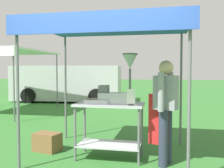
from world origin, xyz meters
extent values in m
plane|color=#33702D|center=(0.00, 6.00, 0.00)|extent=(70.00, 70.00, 0.00)
cylinder|color=slate|center=(-1.16, 0.06, 1.09)|extent=(0.04, 0.04, 2.18)
cylinder|color=slate|center=(1.24, 0.06, 1.09)|extent=(0.04, 0.04, 2.18)
cylinder|color=slate|center=(-1.16, 1.88, 1.09)|extent=(0.04, 0.04, 2.18)
cylinder|color=slate|center=(1.24, 1.88, 1.09)|extent=(0.04, 0.04, 2.18)
cube|color=blue|center=(0.04, 0.97, 2.21)|extent=(2.59, 2.02, 0.05)
cube|color=blue|center=(0.04, -0.03, 2.07)|extent=(2.59, 0.02, 0.24)
cube|color=#B7B7BC|center=(0.04, 0.82, 0.90)|extent=(1.12, 0.60, 0.04)
cube|color=#B7B7BC|center=(0.04, 0.82, 0.23)|extent=(1.03, 0.55, 0.02)
cylinder|color=slate|center=(-0.47, 0.57, 0.44)|extent=(0.04, 0.04, 0.88)
cylinder|color=slate|center=(0.55, 0.57, 0.44)|extent=(0.04, 0.04, 0.88)
cylinder|color=slate|center=(-0.47, 1.07, 0.44)|extent=(0.04, 0.04, 0.88)
cylinder|color=slate|center=(0.55, 1.07, 0.44)|extent=(0.04, 0.04, 0.88)
cube|color=#B7B7BC|center=(-0.15, 0.78, 0.92)|extent=(0.41, 0.30, 0.01)
cube|color=#B7B7BC|center=(-0.15, 0.64, 0.96)|extent=(0.41, 0.01, 0.06)
cube|color=#B7B7BC|center=(-0.15, 0.92, 0.96)|extent=(0.41, 0.01, 0.06)
cube|color=#B7B7BC|center=(-0.34, 0.78, 0.96)|extent=(0.01, 0.30, 0.06)
cube|color=#B7B7BC|center=(0.05, 0.78, 0.96)|extent=(0.01, 0.30, 0.06)
torus|color=gold|center=(-0.03, 0.83, 0.94)|extent=(0.08, 0.08, 0.02)
torus|color=gold|center=(-0.30, 0.81, 0.94)|extent=(0.09, 0.09, 0.02)
torus|color=gold|center=(-0.22, 0.79, 0.94)|extent=(0.09, 0.09, 0.02)
torus|color=gold|center=(-0.14, 0.68, 0.94)|extent=(0.08, 0.08, 0.02)
torus|color=gold|center=(-0.29, 0.69, 0.94)|extent=(0.09, 0.09, 0.02)
torus|color=gold|center=(-0.20, 0.88, 0.94)|extent=(0.09, 0.09, 0.02)
torus|color=gold|center=(-0.11, 0.81, 0.94)|extent=(0.09, 0.09, 0.02)
torus|color=gold|center=(0.00, 0.73, 0.94)|extent=(0.09, 0.09, 0.02)
torus|color=gold|center=(-0.18, 0.74, 0.94)|extent=(0.09, 0.09, 0.02)
torus|color=gold|center=(-0.06, 0.78, 0.94)|extent=(0.09, 0.09, 0.02)
torus|color=gold|center=(-0.31, 0.75, 0.94)|extent=(0.09, 0.09, 0.02)
torus|color=gold|center=(-0.29, 0.88, 0.94)|extent=(0.09, 0.09, 0.02)
torus|color=gold|center=(-0.26, 0.81, 0.96)|extent=(0.09, 0.09, 0.02)
torus|color=gold|center=(-0.13, 0.87, 0.94)|extent=(0.09, 0.09, 0.02)
cube|color=#B7B7BC|center=(0.16, 0.79, 1.01)|extent=(0.56, 0.28, 0.18)
cube|color=slate|center=(-0.05, 0.79, 1.16)|extent=(0.14, 0.22, 0.12)
cylinder|color=slate|center=(0.38, 0.79, 1.29)|extent=(0.04, 0.04, 0.39)
cone|color=#B7B7BC|center=(0.38, 0.79, 1.60)|extent=(0.23, 0.23, 0.22)
cylinder|color=slate|center=(0.38, 0.79, 1.72)|extent=(0.24, 0.24, 0.02)
cube|color=black|center=(0.42, 0.65, 0.92)|extent=(0.08, 0.05, 0.02)
cube|color=white|center=(0.42, 0.65, 1.05)|extent=(0.13, 0.01, 0.24)
cylinder|color=#2D3347|center=(0.92, 0.61, 0.43)|extent=(0.14, 0.14, 0.86)
cylinder|color=#2D3347|center=(0.98, 0.80, 0.43)|extent=(0.14, 0.14, 0.86)
cube|color=gray|center=(0.95, 0.71, 1.12)|extent=(0.39, 0.32, 0.52)
cube|color=red|center=(0.84, 0.74, 0.69)|extent=(0.31, 0.12, 0.80)
cylinder|color=gray|center=(0.88, 0.50, 1.15)|extent=(0.11, 0.11, 0.58)
cylinder|color=gray|center=(1.02, 0.91, 1.15)|extent=(0.11, 0.11, 0.58)
sphere|color=#DBB28E|center=(0.95, 0.71, 1.50)|extent=(0.22, 0.22, 0.22)
cube|color=brown|center=(-1.15, 0.97, 0.16)|extent=(0.52, 0.42, 0.33)
cube|color=#BCBCC1|center=(-3.66, 8.36, 0.89)|extent=(5.16, 2.36, 1.60)
cube|color=#1E2833|center=(-1.72, 8.54, 1.29)|extent=(0.25, 1.62, 0.70)
cylinder|color=black|center=(-2.20, 9.43, 0.34)|extent=(0.70, 0.30, 0.68)
cylinder|color=black|center=(-2.03, 7.58, 0.34)|extent=(0.70, 0.30, 0.68)
cylinder|color=black|center=(-5.29, 9.15, 0.34)|extent=(0.70, 0.30, 0.68)
cylinder|color=black|center=(-5.12, 7.29, 0.34)|extent=(0.70, 0.30, 0.68)
cylinder|color=slate|center=(-3.28, 3.28, 1.05)|extent=(0.04, 0.04, 2.10)
cylinder|color=slate|center=(-3.28, 6.27, 1.05)|extent=(0.04, 0.04, 2.10)
cube|color=white|center=(-4.60, 4.77, 2.13)|extent=(2.83, 3.18, 0.05)
camera|label=1|loc=(0.95, -3.32, 1.45)|focal=41.47mm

